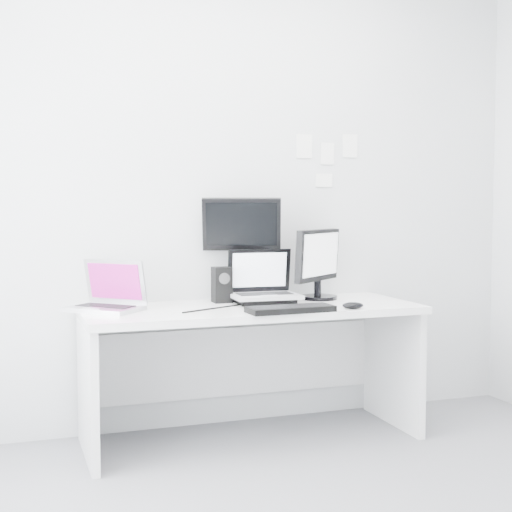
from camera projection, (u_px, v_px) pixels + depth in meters
The scene contains 13 objects.
back_wall at pixel (232, 191), 4.23m from camera, with size 3.60×3.60×0.00m, color silver.
desk at pixel (251, 373), 3.97m from camera, with size 1.80×0.70×0.73m, color white.
macbook at pixel (103, 285), 3.75m from camera, with size 0.36×0.27×0.27m, color silver.
speaker at pixel (222, 285), 4.07m from camera, with size 0.10×0.10×0.20m, color black.
dell_laptop at pixel (265, 276), 4.03m from camera, with size 0.37×0.28×0.30m, color #B0B2B7.
rear_monitor at pixel (242, 248), 4.14m from camera, with size 0.44×0.16×0.60m, color black.
samsung_monitor at pixel (319, 263), 4.21m from camera, with size 0.45×0.21×0.42m, color black.
keyboard at pixel (291, 309), 3.71m from camera, with size 0.45×0.16×0.03m, color black.
mouse at pixel (353, 305), 3.82m from camera, with size 0.11×0.07×0.04m, color black.
wall_note_0 at pixel (304, 146), 4.35m from camera, with size 0.10×0.00×0.14m, color white.
wall_note_1 at pixel (327, 154), 4.40m from camera, with size 0.09×0.00×0.13m, color white.
wall_note_2 at pixel (350, 146), 4.45m from camera, with size 0.10×0.00×0.14m, color white.
wall_note_3 at pixel (324, 180), 4.41m from camera, with size 0.11×0.00×0.08m, color white.
Camera 1 is at (-1.26, -2.45, 1.27)m, focal length 51.47 mm.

